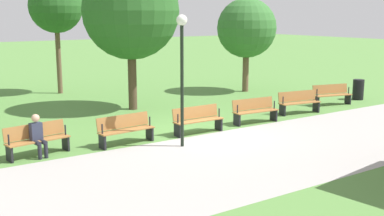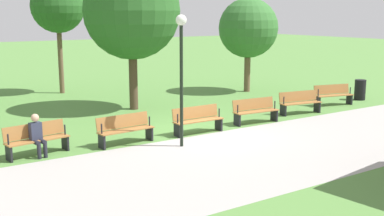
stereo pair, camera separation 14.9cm
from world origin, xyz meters
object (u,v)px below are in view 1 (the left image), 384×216
at_px(bench_0, 332,94).
at_px(tree_3, 131,11).
at_px(bench_3, 198,119).
at_px(person_seated, 38,134).
at_px(tree_1, 247,28).
at_px(trash_bin, 358,90).
at_px(bench_2, 255,110).
at_px(bench_4, 125,129).
at_px(tree_2, 56,7).
at_px(bench_1, 299,102).
at_px(lamp_post, 182,56).
at_px(bench_5, 37,139).

height_order(bench_0, tree_3, tree_3).
relative_size(bench_3, person_seated, 1.48).
height_order(tree_1, tree_3, tree_3).
height_order(tree_3, trash_bin, tree_3).
xyz_separation_m(bench_0, bench_3, (7.73, 0.90, 0.00)).
xyz_separation_m(bench_2, bench_4, (5.20, 0.00, 0.00)).
xyz_separation_m(bench_3, tree_2, (1.10, -10.63, 3.80)).
bearing_deg(person_seated, tree_2, -120.46).
bearing_deg(tree_1, bench_1, 71.40).
relative_size(bench_1, tree_2, 0.33).
xyz_separation_m(tree_1, trash_bin, (-2.81, 4.77, -2.75)).
xyz_separation_m(bench_1, trash_bin, (-4.65, -0.71, -0.00)).
relative_size(bench_4, lamp_post, 0.46).
height_order(bench_4, trash_bin, trash_bin).
relative_size(bench_0, tree_1, 0.39).
distance_m(bench_2, bench_4, 5.20).
bearing_deg(bench_2, bench_1, -168.91).
height_order(bench_1, bench_3, same).
bearing_deg(bench_0, person_seated, 16.21).
relative_size(bench_2, lamp_post, 0.46).
xyz_separation_m(bench_2, bench_3, (2.60, 0.10, 0.00)).
bearing_deg(tree_2, bench_5, 68.23).
bearing_deg(bench_0, bench_3, 19.99).
relative_size(bench_1, bench_2, 1.01).
height_order(bench_2, trash_bin, trash_bin).
height_order(bench_1, bench_2, same).
bearing_deg(lamp_post, tree_2, -90.97).
height_order(bench_5, tree_1, tree_1).
distance_m(bench_5, tree_1, 13.66).
bearing_deg(tree_1, trash_bin, 120.48).
height_order(bench_3, bench_4, same).
height_order(bench_5, trash_bin, trash_bin).
bearing_deg(bench_0, bench_5, 15.56).
bearing_deg(lamp_post, bench_2, -163.19).
distance_m(bench_0, tree_1, 5.73).
relative_size(bench_4, tree_3, 0.30).
height_order(person_seated, lamp_post, lamp_post).
height_order(bench_0, bench_3, same).
bearing_deg(bench_3, tree_1, -140.05).
distance_m(bench_0, tree_3, 9.34).
bearing_deg(bench_3, bench_4, -2.21).
bearing_deg(bench_4, tree_2, -102.56).
bearing_deg(person_seated, trash_bin, 174.37).
height_order(bench_2, bench_3, same).
bearing_deg(lamp_post, bench_5, -20.82).
bearing_deg(bench_3, tree_2, -84.10).
height_order(bench_0, lamp_post, lamp_post).
bearing_deg(bench_1, bench_5, 8.90).
bearing_deg(trash_bin, tree_3, -21.04).
bearing_deg(bench_1, tree_1, -99.70).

